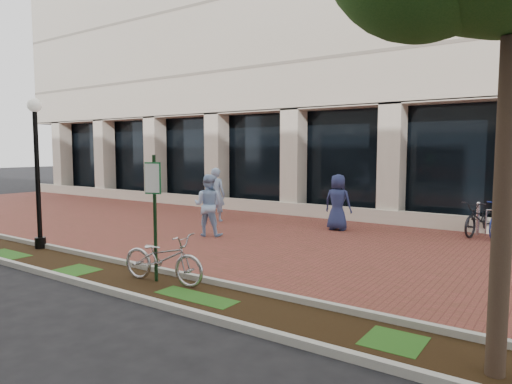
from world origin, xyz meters
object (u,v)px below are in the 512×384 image
Objects in this scene: parking_sign at (154,202)px; pedestrian_left at (216,195)px; pedestrian_mid at (208,205)px; locked_bicycle at (163,258)px; bollard at (478,218)px; lamppost at (37,164)px; pedestrian_right at (338,202)px.

parking_sign is 7.72m from pedestrian_left.
pedestrian_mid is (1.63, -2.34, -0.04)m from pedestrian_left.
parking_sign is at bearing 91.79° from locked_bicycle.
bollard is (8.33, 2.38, -0.45)m from pedestrian_left.
pedestrian_left is (-3.92, 6.62, -0.61)m from parking_sign.
lamppost reaches higher than parking_sign.
parking_sign is 1.11m from locked_bicycle.
lamppost is 2.10× the size of pedestrian_mid.
parking_sign reaches higher than pedestrian_mid.
lamppost reaches higher than bollard.
pedestrian_left is (-4.11, 6.59, 0.48)m from locked_bicycle.
parking_sign is 1.32× the size of locked_bicycle.
locked_bicycle is at bearing -4.24° from lamppost.
pedestrian_right is at bearing 179.57° from pedestrian_left.
lamppost is at bearing 71.90° from pedestrian_left.
lamppost is 12.70m from bollard.
pedestrian_left is 4.51m from pedestrian_right.
parking_sign is 4.84m from lamppost.
parking_sign is at bearing 99.01° from pedestrian_mid.
parking_sign is at bearing 83.27° from pedestrian_right.
lamppost reaches higher than pedestrian_right.
pedestrian_right is at bearing -157.43° from bollard.
locked_bicycle is at bearing 101.10° from pedestrian_mid.
lamppost is at bearing 78.76° from locked_bicycle.
pedestrian_mid is at bearing 23.25° from locked_bicycle.
parking_sign is 0.64× the size of lamppost.
pedestrian_right is (0.52, 7.39, -0.68)m from parking_sign.
pedestrian_mid is (2.50, 3.88, -1.29)m from lamppost.
bollard reaches higher than locked_bicycle.
parking_sign is 1.34× the size of pedestrian_mid.
lamppost is 3.78× the size of bollard.
pedestrian_left is at bearing 7.10° from pedestrian_right.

